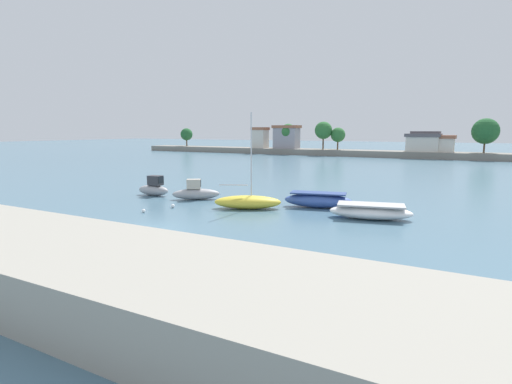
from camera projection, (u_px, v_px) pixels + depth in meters
The scene contains 10 objects.
ground_plane at pixel (153, 230), 24.53m from camera, with size 400.00×400.00×0.00m, color slate.
seawall_embankment at pixel (7, 252), 16.82m from camera, with size 81.76×6.28×1.95m, color #9E998C.
moored_boat_0 at pixel (154, 188), 37.17m from camera, with size 3.30×1.34×1.87m.
moored_boat_1 at pixel (196, 193), 35.08m from camera, with size 4.07×3.28×1.79m.
moored_boat_2 at pixel (248, 202), 31.01m from camera, with size 5.43×3.84×7.34m.
moored_boat_3 at pixel (318, 200), 31.46m from camera, with size 5.56×2.82×1.20m.
moored_boat_4 at pixel (371, 212), 27.44m from camera, with size 5.86×3.30×1.03m.
mooring_buoy_0 at pixel (173, 206), 31.35m from camera, with size 0.31×0.31×0.31m, color white.
mooring_buoy_1 at pixel (144, 211), 29.52m from camera, with size 0.28×0.28×0.28m, color white.
distant_shoreline at pixel (376, 147), 91.36m from camera, with size 134.83×6.49×8.38m.
Camera 1 is at (16.90, -18.02, 6.02)m, focal length 28.22 mm.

